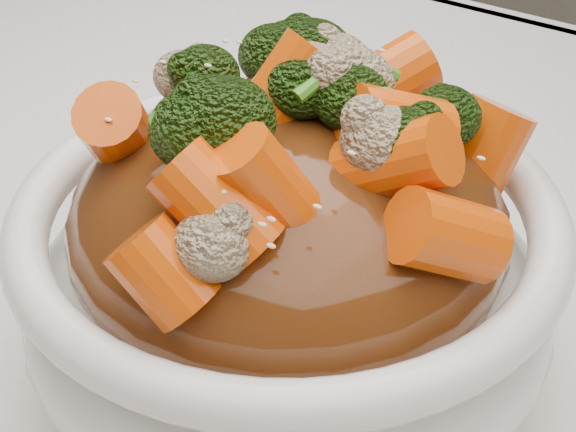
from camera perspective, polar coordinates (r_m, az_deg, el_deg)
The scene contains 8 objects.
tablecloth at distance 0.50m, azimuth 0.23°, elevation -5.12°, with size 1.20×0.80×0.04m, color white.
bowl at distance 0.40m, azimuth 0.00°, elevation -4.19°, with size 0.24×0.24×0.09m, color white, non-canonical shape.
sauce_base at distance 0.38m, azimuth 0.00°, elevation -0.41°, with size 0.19×0.19×0.10m, color #51270E.
carrots at distance 0.35m, azimuth 0.00°, elevation 8.90°, with size 0.19×0.19×0.06m, color #ED5407, non-canonical shape.
broccoli at distance 0.35m, azimuth 0.00°, elevation 8.74°, with size 0.19×0.19×0.05m, color black, non-canonical shape.
cauliflower at distance 0.35m, azimuth 0.00°, elevation 8.41°, with size 0.19×0.19×0.04m, color tan, non-canonical shape.
scallions at distance 0.35m, azimuth 0.00°, elevation 9.07°, with size 0.14×0.14×0.02m, color #438F21, non-canonical shape.
sesame_seeds at distance 0.35m, azimuth 0.00°, elevation 9.07°, with size 0.17×0.17×0.01m, color beige, non-canonical shape.
Camera 1 is at (0.21, -0.31, 1.05)m, focal length 55.00 mm.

